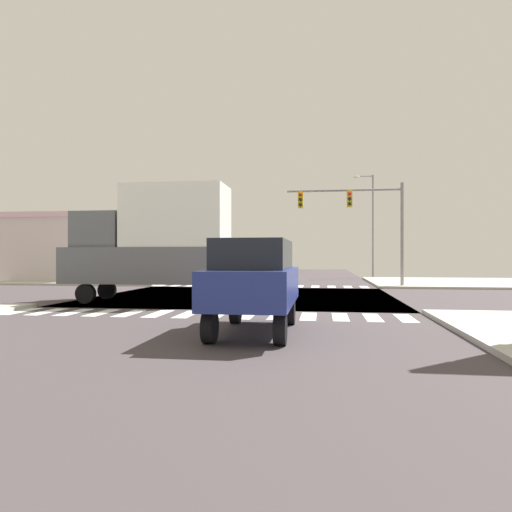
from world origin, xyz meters
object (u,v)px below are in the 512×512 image
(suv_leading_2, at_px, (255,277))
(suv_farside_1, at_px, (277,260))
(box_truck_queued_1, at_px, (157,241))
(street_lamp, at_px, (370,217))
(bank_building, at_px, (68,248))
(sedan_nearside_1, at_px, (271,263))
(traffic_signal_mast, at_px, (356,210))

(suv_leading_2, bearing_deg, suv_farside_1, 94.84)
(box_truck_queued_1, relative_size, suv_leading_2, 1.57)
(street_lamp, xyz_separation_m, suv_farside_1, (-9.89, 16.38, -3.96))
(bank_building, relative_size, suv_farside_1, 2.60)
(suv_leading_2, bearing_deg, street_lamp, 79.21)
(street_lamp, height_order, box_truck_queued_1, street_lamp)
(sedan_nearside_1, distance_m, suv_farside_1, 7.17)
(street_lamp, distance_m, sedan_nearside_1, 14.17)
(traffic_signal_mast, height_order, street_lamp, street_lamp)
(box_truck_queued_1, bearing_deg, bank_building, 39.16)
(suv_farside_1, relative_size, box_truck_queued_1, 0.64)
(street_lamp, relative_size, bank_building, 0.76)
(street_lamp, xyz_separation_m, box_truck_queued_1, (-11.06, -23.72, -2.79))
(bank_building, bearing_deg, sedan_nearside_1, 48.04)
(suv_leading_2, bearing_deg, bank_building, 128.18)
(box_truck_queued_1, bearing_deg, sedan_nearside_1, -2.04)
(box_truck_queued_1, bearing_deg, street_lamp, -25.01)
(box_truck_queued_1, height_order, suv_leading_2, box_truck_queued_1)
(suv_farside_1, distance_m, suv_leading_2, 47.44)
(street_lamp, distance_m, bank_building, 25.74)
(bank_building, bearing_deg, suv_farside_1, 58.00)
(bank_building, bearing_deg, street_lamp, 16.16)
(sedan_nearside_1, relative_size, suv_leading_2, 0.93)
(sedan_nearside_1, bearing_deg, box_truck_queued_1, 87.96)
(traffic_signal_mast, bearing_deg, bank_building, 165.01)
(traffic_signal_mast, bearing_deg, street_lamp, 80.65)
(street_lamp, distance_m, suv_leading_2, 31.70)
(street_lamp, xyz_separation_m, suv_leading_2, (-5.89, -30.89, -3.96))
(bank_building, distance_m, sedan_nearside_1, 22.02)
(traffic_signal_mast, relative_size, sedan_nearside_1, 1.65)
(street_lamp, bearing_deg, sedan_nearside_1, 137.02)
(suv_farside_1, xyz_separation_m, suv_leading_2, (4.00, -47.27, 0.00))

